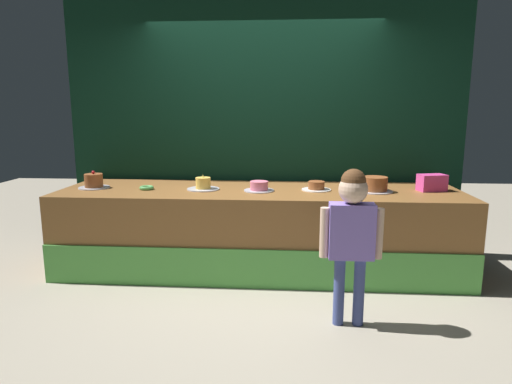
{
  "coord_description": "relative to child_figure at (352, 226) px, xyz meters",
  "views": [
    {
      "loc": [
        0.27,
        -3.69,
        1.58
      ],
      "look_at": [
        -0.02,
        0.31,
        0.82
      ],
      "focal_mm": 30.69,
      "sensor_mm": 36.0,
      "label": 1
    }
  ],
  "objects": [
    {
      "name": "stage_platform",
      "position": [
        -0.74,
        1.13,
        -0.36
      ],
      "size": [
        3.9,
        1.07,
        0.81
      ],
      "color": "brown",
      "rests_on": "ground_plane"
    },
    {
      "name": "cake_left",
      "position": [
        -1.29,
        1.1,
        0.1
      ],
      "size": [
        0.32,
        0.32,
        0.15
      ],
      "color": "silver",
      "rests_on": "stage_platform"
    },
    {
      "name": "cake_far_left",
      "position": [
        -2.39,
        1.1,
        0.11
      ],
      "size": [
        0.3,
        0.3,
        0.17
      ],
      "color": "silver",
      "rests_on": "stage_platform"
    },
    {
      "name": "child_figure",
      "position": [
        0.0,
        0.0,
        0.0
      ],
      "size": [
        0.45,
        0.21,
        1.17
      ],
      "color": "#3F4C8C",
      "rests_on": "ground_plane"
    },
    {
      "name": "pink_box",
      "position": [
        0.92,
        1.18,
        0.13
      ],
      "size": [
        0.28,
        0.2,
        0.16
      ],
      "primitive_type": "cube",
      "rotation": [
        0.0,
        0.0,
        0.23
      ],
      "color": "#E64397",
      "rests_on": "stage_platform"
    },
    {
      "name": "donut",
      "position": [
        -1.84,
        1.05,
        0.07
      ],
      "size": [
        0.14,
        0.14,
        0.04
      ],
      "primitive_type": "torus",
      "color": "#59B259",
      "rests_on": "stage_platform"
    },
    {
      "name": "ground_plane",
      "position": [
        -0.74,
        0.61,
        -0.76
      ],
      "size": [
        12.0,
        12.0,
        0.0
      ],
      "primitive_type": "plane",
      "color": "#ADA38E"
    },
    {
      "name": "curtain_backdrop",
      "position": [
        -0.74,
        1.76,
        0.84
      ],
      "size": [
        4.3,
        0.08,
        3.19
      ],
      "primitive_type": "cube",
      "color": "black",
      "rests_on": "ground_plane"
    },
    {
      "name": "cake_far_right",
      "position": [
        0.37,
        1.1,
        0.12
      ],
      "size": [
        0.34,
        0.34,
        0.14
      ],
      "color": "silver",
      "rests_on": "stage_platform"
    },
    {
      "name": "cake_right",
      "position": [
        -0.18,
        1.14,
        0.09
      ],
      "size": [
        0.28,
        0.28,
        0.09
      ],
      "color": "white",
      "rests_on": "stage_platform"
    },
    {
      "name": "cake_center",
      "position": [
        -0.74,
        1.06,
        0.09
      ],
      "size": [
        0.29,
        0.29,
        0.09
      ],
      "color": "silver",
      "rests_on": "stage_platform"
    }
  ]
}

